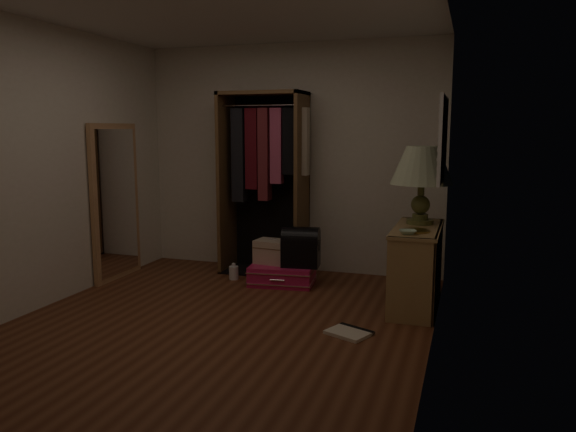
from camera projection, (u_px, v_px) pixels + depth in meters
The scene contains 13 objects.
ground at pixel (220, 323), 4.80m from camera, with size 4.00×4.00×0.00m, color #582C19.
room_walls at pixel (227, 146), 4.59m from camera, with size 3.52×4.02×2.60m.
console_bookshelf at pixel (416, 264), 5.24m from camera, with size 0.42×1.12×0.75m.
open_wardrobe at pixel (266, 167), 6.35m from camera, with size 1.01×0.50×2.05m.
floor_mirror at pixel (116, 202), 6.13m from camera, with size 0.06×0.80×1.70m.
pink_suitcase at pixel (282, 274), 5.99m from camera, with size 0.74×0.57×0.21m.
train_case at pixel (273, 251), 6.03m from camera, with size 0.40×0.30×0.27m.
black_bag at pixel (301, 246), 5.89m from camera, with size 0.42×0.30×0.42m.
table_lamp at pixel (422, 167), 5.25m from camera, with size 0.72×0.72×0.73m.
brass_tray at pixel (415, 231), 4.93m from camera, with size 0.30×0.30×0.01m.
ceramic_bowl at pixel (408, 232), 4.80m from camera, with size 0.15×0.15×0.04m, color #B3D7B8.
white_jug at pixel (234, 272), 6.18m from camera, with size 0.14×0.14×0.18m.
floor_book at pixel (350, 332), 4.54m from camera, with size 0.41×0.37×0.03m.
Camera 1 is at (1.98, -4.19, 1.64)m, focal length 35.00 mm.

